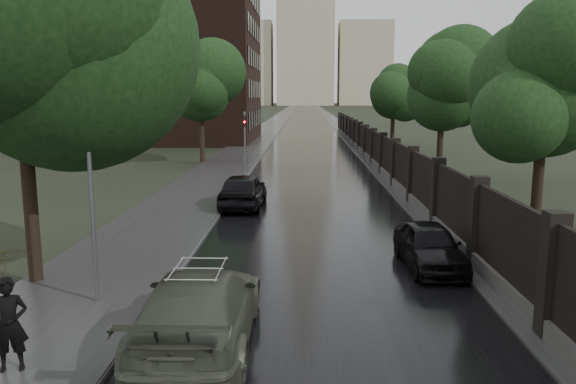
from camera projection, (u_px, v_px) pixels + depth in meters
The scene contains 18 objects.
ground at pixel (326, 336), 11.80m from camera, with size 800.00×800.00×0.00m, color black.
road at pixel (306, 110), 198.99m from camera, with size 8.00×420.00×0.02m, color black.
sidewalk_left at pixel (289, 110), 199.15m from camera, with size 4.00×420.00×0.16m, color #2D2D2D.
verge_right at pixel (321, 110), 198.83m from camera, with size 3.00×420.00×0.08m, color #2D2D2D.
fence_right at pixel (370, 148), 43.04m from camera, with size 0.45×75.72×2.70m.
tree_left_near at pixel (17, 37), 13.88m from camera, with size 5.44×5.44×9.16m.
tree_left_far at pixel (201, 92), 40.69m from camera, with size 4.25×4.25×7.39m.
tree_right_a at pixel (544, 97), 18.63m from camera, with size 4.08×4.08×7.01m.
tree_right_b at pixel (442, 97), 32.42m from camera, with size 4.08×4.08×7.01m.
tree_right_c at pixel (393, 96), 50.16m from camera, with size 4.08×4.08×7.01m.
lamp_post at pixel (91, 197), 12.97m from camera, with size 0.25×0.12×5.11m.
traffic_light at pixel (245, 137), 36.14m from camera, with size 0.16×0.32×4.00m.
brick_building at pixel (146, 50), 61.85m from camera, with size 24.00×18.00×20.00m, color black.
stalinist_tower at pixel (306, 33), 300.88m from camera, with size 92.00×30.00×159.00m.
volga_sedan at pixel (199, 309), 11.19m from camera, with size 2.21×5.45×1.58m, color #434839.
hatchback_left at pixel (243, 190), 25.29m from camera, with size 1.86×4.63×1.58m, color black.
car_right_near at pixel (429, 246), 16.39m from camera, with size 1.57×3.89×1.33m, color black.
pedestrian_umbrella at pixel (5, 274), 9.73m from camera, with size 1.25×1.26×2.66m.
Camera 1 is at (-0.48, -11.13, 4.98)m, focal length 35.00 mm.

